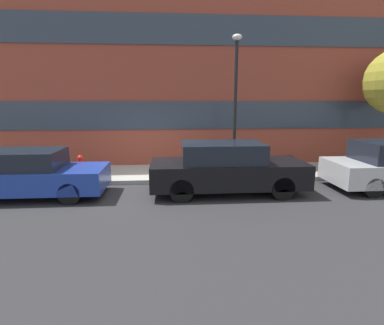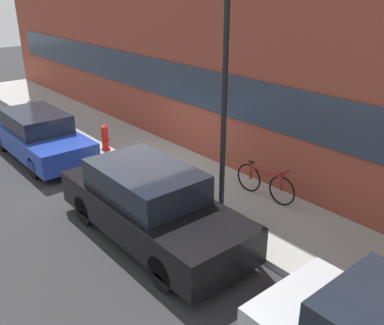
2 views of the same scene
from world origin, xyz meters
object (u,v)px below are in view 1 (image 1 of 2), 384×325
(parked_car_blue, at_px, (27,174))
(bicycle, at_px, (225,157))
(lamp_post, at_px, (236,91))
(parked_car_black, at_px, (226,168))
(fire_hydrant, at_px, (81,166))

(parked_car_blue, xyz_separation_m, bicycle, (6.20, 2.88, -0.13))
(lamp_post, bearing_deg, parked_car_black, -110.18)
(fire_hydrant, bearing_deg, lamp_post, -1.40)
(bicycle, bearing_deg, fire_hydrant, -169.13)
(parked_car_black, distance_m, lamp_post, 2.73)
(parked_car_blue, xyz_separation_m, lamp_post, (6.23, 1.45, 2.33))
(parked_car_black, bearing_deg, fire_hydrant, 161.33)
(parked_car_black, height_order, lamp_post, lamp_post)
(parked_car_blue, height_order, parked_car_black, parked_car_black)
(bicycle, xyz_separation_m, lamp_post, (0.03, -1.43, 2.46))
(fire_hydrant, bearing_deg, parked_car_black, -18.67)
(parked_car_blue, bearing_deg, bicycle, 24.90)
(bicycle, distance_m, lamp_post, 2.85)
(bicycle, height_order, lamp_post, lamp_post)
(parked_car_blue, xyz_separation_m, fire_hydrant, (1.04, 1.57, -0.14))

